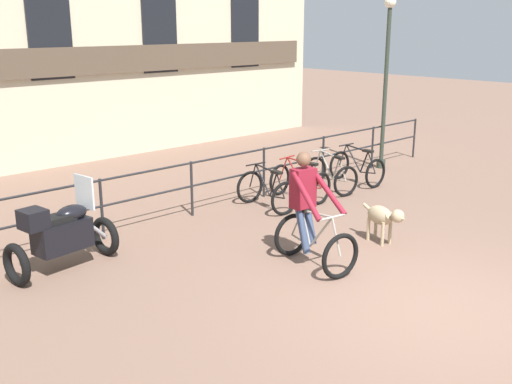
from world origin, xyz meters
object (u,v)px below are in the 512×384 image
Objects in this scene: parked_bicycle_mid_left at (300,183)px; street_lamp at (386,74)px; parked_bicycle_near_lamp at (267,191)px; cyclist_with_bike at (310,216)px; parked_bicycle_far_end at (357,168)px; parked_motorcycle at (61,234)px; parked_bicycle_mid_right at (330,175)px; dog at (383,217)px.

street_lamp is (3.57, 0.53, 1.97)m from parked_bicycle_mid_left.
street_lamp reaches higher than parked_bicycle_near_lamp.
cyclist_with_bike is 0.41× the size of street_lamp.
parked_bicycle_far_end is at bearing -176.05° from parked_bicycle_near_lamp.
parked_bicycle_mid_left is 0.28× the size of street_lamp.
street_lamp reaches higher than parked_bicycle_mid_left.
cyclist_with_bike is at bearing -136.73° from parked_motorcycle.
parked_motorcycle reaches higher than parked_bicycle_far_end.
parked_bicycle_mid_left is at bearing 9.81° from parked_bicycle_mid_right.
street_lamp is at bearing -158.76° from parked_bicycle_mid_right.
parked_motorcycle is at bearing -5.10° from parked_bicycle_mid_left.
parked_bicycle_near_lamp is 0.96× the size of parked_bicycle_mid_right.
dog is at bearing 46.52° from parked_bicycle_far_end.
parked_bicycle_near_lamp is (4.29, 0.12, -0.20)m from parked_motorcycle.
parked_bicycle_far_end is at bearing 52.58° from dog.
parked_bicycle_near_lamp and parked_bicycle_mid_right have the same top height.
parked_bicycle_near_lamp and parked_bicycle_mid_left have the same top height.
parked_motorcycle is 0.40× the size of street_lamp.
parked_bicycle_far_end is at bearing -170.19° from parked_bicycle_mid_right.
parked_motorcycle reaches higher than parked_bicycle_mid_right.
parked_bicycle_mid_right is at bearing -96.32° from parked_motorcycle.
parked_motorcycle is at bearing 10.92° from parked_bicycle_mid_right.
dog is (1.54, -0.25, -0.30)m from cyclist_with_bike.
parked_bicycle_near_lamp is at bearing 2.51° from parked_bicycle_far_end.
dog is 0.81× the size of parked_bicycle_near_lamp.
parked_bicycle_mid_left is at bearing -171.55° from street_lamp.
parked_bicycle_far_end is at bearing -162.42° from street_lamp.
cyclist_with_bike is at bearing 31.91° from parked_bicycle_far_end.
dog is 0.82× the size of parked_bicycle_far_end.
parked_bicycle_mid_right is at bearing 173.59° from parked_bicycle_mid_left.
parked_bicycle_near_lamp is (1.46, 2.43, -0.41)m from cyclist_with_bike.
parked_bicycle_near_lamp reaches higher than dog.
cyclist_with_bike is 4.96m from parked_bicycle_far_end.
street_lamp is (2.62, 0.53, 1.97)m from parked_bicycle_mid_right.
parked_bicycle_mid_right is 3.32m from street_lamp.
street_lamp reaches higher than dog.
parked_bicycle_mid_right is at bearing 43.79° from cyclist_with_bike.
cyclist_with_bike is at bearing 45.67° from parked_bicycle_mid_right.
dog is 0.23× the size of street_lamp.
cyclist_with_bike is 6.86m from street_lamp.
parked_bicycle_near_lamp is 0.28× the size of street_lamp.
parked_motorcycle is at bearing 158.17° from dog.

